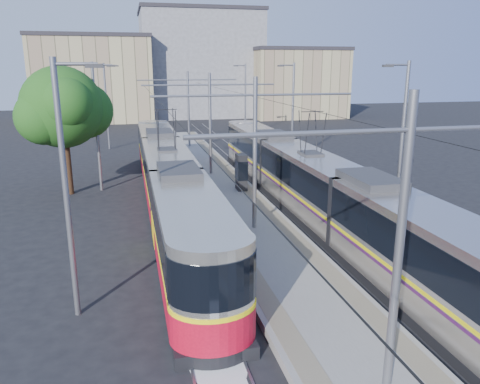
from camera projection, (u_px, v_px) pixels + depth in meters
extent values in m
plane|color=black|center=(319.00, 317.00, 14.89)|extent=(160.00, 160.00, 0.00)
cube|color=gray|center=(219.00, 185.00, 30.82)|extent=(4.00, 50.00, 0.30)
cube|color=gray|center=(197.00, 184.00, 30.46)|extent=(0.70, 50.00, 0.01)
cube|color=gray|center=(240.00, 182.00, 31.10)|extent=(0.70, 50.00, 0.01)
cube|color=gray|center=(153.00, 191.00, 29.89)|extent=(0.07, 70.00, 0.03)
cube|color=gray|center=(175.00, 190.00, 30.21)|extent=(0.07, 70.00, 0.03)
cube|color=gray|center=(261.00, 185.00, 31.50)|extent=(0.07, 70.00, 0.03)
cube|color=gray|center=(281.00, 183.00, 31.81)|extent=(0.07, 70.00, 0.03)
cube|color=black|center=(169.00, 205.00, 26.26)|extent=(2.30, 29.45, 0.40)
cube|color=beige|center=(168.00, 176.00, 25.83)|extent=(2.40, 27.85, 2.90)
cube|color=black|center=(168.00, 167.00, 25.70)|extent=(2.43, 27.85, 1.30)
cube|color=yellow|center=(168.00, 183.00, 25.93)|extent=(2.43, 27.85, 0.12)
cube|color=red|center=(169.00, 192.00, 26.07)|extent=(2.42, 27.85, 1.10)
cube|color=#2D2D30|center=(167.00, 148.00, 25.41)|extent=(1.68, 3.00, 0.30)
cube|color=black|center=(308.00, 211.00, 25.17)|extent=(2.30, 31.34, 0.40)
cube|color=#B7B0A8|center=(310.00, 181.00, 24.74)|extent=(2.40, 29.74, 2.90)
cube|color=black|center=(310.00, 172.00, 24.61)|extent=(2.43, 29.74, 1.30)
cube|color=yellow|center=(309.00, 188.00, 24.84)|extent=(2.43, 29.74, 0.12)
cube|color=#3B1240|center=(309.00, 191.00, 24.88)|extent=(2.43, 29.74, 0.10)
cube|color=#2D2D30|center=(311.00, 151.00, 24.32)|extent=(1.68, 3.00, 0.30)
cylinder|color=slate|center=(399.00, 254.00, 10.14)|extent=(0.20, 0.20, 7.00)
cylinder|color=slate|center=(411.00, 130.00, 9.44)|extent=(9.20, 0.10, 0.10)
cylinder|color=slate|center=(255.00, 155.00, 21.41)|extent=(0.20, 0.20, 7.00)
cylinder|color=slate|center=(255.00, 95.00, 20.71)|extent=(9.20, 0.10, 0.10)
cylinder|color=slate|center=(210.00, 124.00, 32.68)|extent=(0.20, 0.20, 7.00)
cylinder|color=slate|center=(210.00, 85.00, 31.98)|extent=(9.20, 0.10, 0.10)
cylinder|color=slate|center=(189.00, 109.00, 43.96)|extent=(0.20, 0.20, 7.00)
cylinder|color=slate|center=(188.00, 80.00, 43.25)|extent=(9.20, 0.10, 0.10)
cylinder|color=black|center=(160.00, 103.00, 28.61)|extent=(0.02, 70.00, 0.02)
cylinder|color=black|center=(273.00, 101.00, 30.21)|extent=(0.02, 70.00, 0.02)
cylinder|color=slate|center=(66.00, 195.00, 14.05)|extent=(0.18, 0.18, 8.00)
cube|color=#2D2D30|center=(94.00, 66.00, 13.32)|extent=(0.50, 0.22, 0.12)
cylinder|color=slate|center=(97.00, 128.00, 29.08)|extent=(0.18, 0.18, 8.00)
cube|color=#2D2D30|center=(111.00, 66.00, 28.35)|extent=(0.50, 0.22, 0.12)
cylinder|color=slate|center=(107.00, 107.00, 44.11)|extent=(0.18, 0.18, 8.00)
cube|color=#2D2D30|center=(116.00, 66.00, 43.38)|extent=(0.50, 0.22, 0.12)
cylinder|color=slate|center=(402.00, 145.00, 23.03)|extent=(0.18, 0.18, 8.00)
cube|color=#2D2D30|center=(388.00, 66.00, 21.81)|extent=(0.50, 0.22, 0.12)
cylinder|color=slate|center=(293.00, 114.00, 38.06)|extent=(0.18, 0.18, 8.00)
cube|color=#2D2D30|center=(281.00, 66.00, 36.84)|extent=(0.50, 0.22, 0.12)
cylinder|color=slate|center=(245.00, 100.00, 53.09)|extent=(0.18, 0.18, 8.00)
cube|color=#2D2D30|center=(236.00, 66.00, 51.87)|extent=(0.50, 0.22, 0.12)
cube|color=black|center=(241.00, 172.00, 28.80)|extent=(0.60, 0.99, 2.24)
cube|color=black|center=(241.00, 170.00, 28.76)|extent=(0.64, 1.03, 1.17)
cylinder|color=#382314|center=(68.00, 168.00, 28.89)|extent=(0.45, 0.45, 3.24)
sphere|color=#194915|center=(62.00, 107.00, 27.91)|extent=(4.86, 4.86, 4.86)
sphere|color=#194915|center=(85.00, 111.00, 29.02)|extent=(3.44, 3.44, 3.44)
cube|color=tan|center=(95.00, 80.00, 67.52)|extent=(16.00, 12.00, 11.51)
cube|color=#262328|center=(91.00, 36.00, 65.96)|extent=(16.32, 12.24, 0.50)
cube|color=gray|center=(200.00, 65.00, 74.31)|extent=(18.00, 14.00, 15.63)
cube|color=#262328|center=(199.00, 11.00, 72.20)|extent=(18.36, 14.28, 0.50)
cube|color=tan|center=(295.00, 84.00, 72.52)|extent=(14.00, 10.00, 9.96)
cube|color=#262328|center=(297.00, 49.00, 71.16)|extent=(14.28, 10.20, 0.50)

